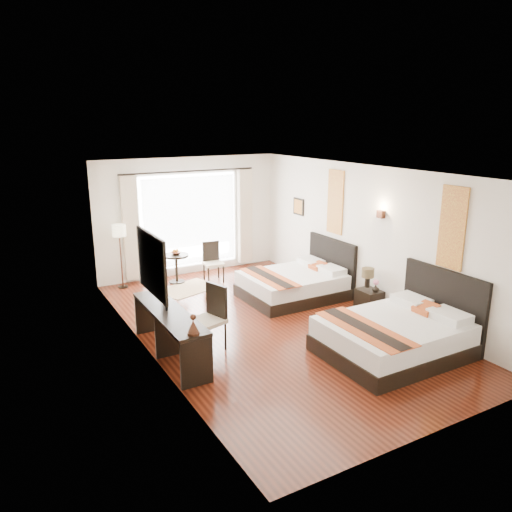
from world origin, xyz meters
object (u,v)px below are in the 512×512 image
television (161,291)px  fruit_bowl (176,253)px  vase (376,286)px  table_lamp (368,274)px  nightstand (369,301)px  bed_far (296,283)px  floor_lamp (119,235)px  bed_near (397,334)px  desk_chair (208,331)px  side_table (177,269)px  window_chair (213,269)px  console_desk (170,333)px

television → fruit_bowl: 3.38m
vase → table_lamp: bearing=102.5°
nightstand → table_lamp: bearing=117.1°
nightstand → bed_far: bearing=118.1°
floor_lamp → bed_near: bearing=-61.4°
bed_far → table_lamp: size_ratio=5.44×
desk_chair → side_table: bearing=-119.3°
vase → desk_chair: (-3.42, 0.17, -0.24)m
side_table → window_chair: size_ratio=0.73×
nightstand → fruit_bowl: fruit_bowl is taller
bed_far → desk_chair: bearing=-152.3°
console_desk → desk_chair: (0.62, -0.09, -0.05)m
nightstand → window_chair: (-1.82, 3.26, 0.05)m
vase → console_desk: console_desk is taller
vase → television: bearing=170.7°
bed_far → television: size_ratio=2.80×
bed_near → nightstand: bed_near is taller
nightstand → window_chair: window_chair is taller
table_lamp → television: (-3.97, 0.47, 0.21)m
bed_far → side_table: bearing=130.7°
bed_near → console_desk: bed_near is taller
vase → console_desk: bearing=176.3°
window_chair → table_lamp: bearing=35.9°
console_desk → television: bearing=87.1°
console_desk → floor_lamp: 3.81m
bed_near → desk_chair: size_ratio=2.07×
bed_far → window_chair: bearing=120.0°
table_lamp → vase: 0.27m
television → desk_chair: 1.00m
table_lamp → television: television is taller
bed_near → console_desk: bearing=151.8°
television → side_table: (1.39, 3.05, -0.63)m
bed_far → window_chair: size_ratio=2.26×
desk_chair → bed_near: bearing=131.3°
fruit_bowl → bed_far: bearing=-49.5°
bed_near → fruit_bowl: 5.47m
desk_chair → side_table: 3.63m
console_desk → bed_far: bearing=21.7°
console_desk → window_chair: 3.84m
bed_far → floor_lamp: floor_lamp is taller
nightstand → floor_lamp: bearing=134.7°
console_desk → floor_lamp: size_ratio=1.54×
nightstand → television: (-4.00, 0.52, 0.74)m
vase → television: (-4.02, 0.66, 0.40)m
television → table_lamp: bearing=-79.2°
table_lamp → floor_lamp: floor_lamp is taller
bed_far → window_chair: bed_far is taller
window_chair → vase: bearing=35.1°
vase → bed_near: bearing=-120.4°
desk_chair → side_table: size_ratio=1.61×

